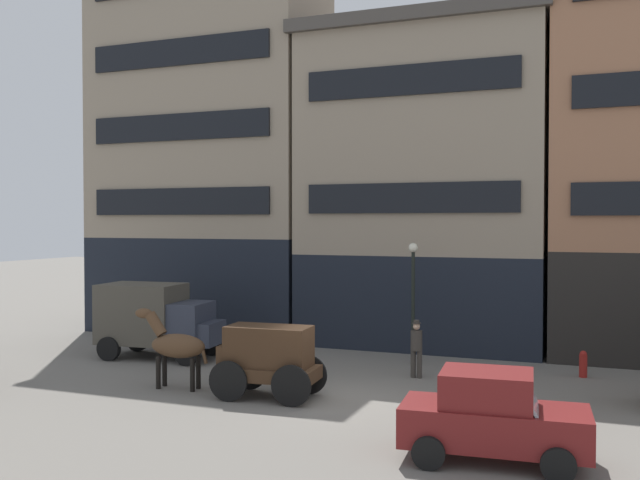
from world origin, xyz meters
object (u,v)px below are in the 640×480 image
object	(u,v)px
streetlamp_curbside	(413,286)
pedestrian_officer	(416,346)
delivery_truck_near	(157,318)
fire_hydrant_curbside	(583,364)
draft_horse	(175,345)
sedan_light	(492,417)
cargo_wagon	(267,356)

from	to	relation	value
streetlamp_curbside	pedestrian_officer	bearing A→B (deg)	-73.34
pedestrian_officer	streetlamp_curbside	world-z (taller)	streetlamp_curbside
pedestrian_officer	streetlamp_curbside	distance (m)	2.72
delivery_truck_near	fire_hydrant_curbside	world-z (taller)	delivery_truck_near
draft_horse	fire_hydrant_curbside	world-z (taller)	draft_horse
streetlamp_curbside	fire_hydrant_curbside	world-z (taller)	streetlamp_curbside
sedan_light	streetlamp_curbside	distance (m)	9.89
delivery_truck_near	cargo_wagon	bearing A→B (deg)	-31.08
cargo_wagon	streetlamp_curbside	bearing A→B (deg)	66.18
cargo_wagon	fire_hydrant_curbside	world-z (taller)	cargo_wagon
fire_hydrant_curbside	sedan_light	bearing A→B (deg)	-100.23
draft_horse	pedestrian_officer	distance (m)	7.33
delivery_truck_near	sedan_light	world-z (taller)	delivery_truck_near
delivery_truck_near	pedestrian_officer	distance (m)	9.36
streetlamp_curbside	fire_hydrant_curbside	distance (m)	5.88
cargo_wagon	streetlamp_curbside	distance (m)	6.68
draft_horse	sedan_light	xyz separation A→B (m)	(9.41, -2.99, -0.36)
delivery_truck_near	fire_hydrant_curbside	bearing A→B (deg)	8.78
delivery_truck_near	streetlamp_curbside	xyz separation A→B (m)	(8.74, 2.27, 1.25)
streetlamp_curbside	fire_hydrant_curbside	bearing A→B (deg)	-0.92
cargo_wagon	sedan_light	bearing A→B (deg)	-24.88
cargo_wagon	sedan_light	xyz separation A→B (m)	(6.46, -3.00, -0.23)
sedan_light	streetlamp_curbside	bearing A→B (deg)	113.17
cargo_wagon	pedestrian_officer	world-z (taller)	cargo_wagon
draft_horse	streetlamp_curbside	world-z (taller)	streetlamp_curbside
cargo_wagon	pedestrian_officer	xyz separation A→B (m)	(3.24, 3.92, -0.17)
sedan_light	fire_hydrant_curbside	bearing A→B (deg)	79.77
fire_hydrant_curbside	cargo_wagon	bearing A→B (deg)	-143.94
draft_horse	pedestrian_officer	world-z (taller)	draft_horse
sedan_light	draft_horse	bearing A→B (deg)	162.36
sedan_light	pedestrian_officer	xyz separation A→B (m)	(-3.22, 6.91, 0.07)
draft_horse	pedestrian_officer	bearing A→B (deg)	32.36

